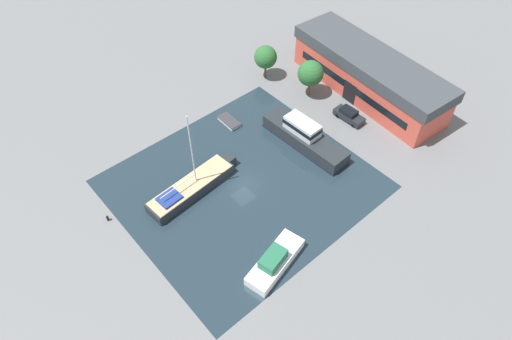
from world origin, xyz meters
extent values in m
plane|color=slate|center=(0.00, 0.00, 0.00)|extent=(440.00, 440.00, 0.00)
cube|color=#1E2D38|center=(0.00, 0.00, 0.00)|extent=(27.02, 29.44, 0.01)
cube|color=#C64C3D|center=(-1.80, 26.06, 2.30)|extent=(25.70, 9.45, 4.61)
cube|color=#383D42|center=(-1.80, 26.06, 5.52)|extent=(26.47, 9.74, 1.83)
cube|color=black|center=(-2.11, 22.38, 1.61)|extent=(2.40, 0.26, 3.23)
cube|color=black|center=(-2.11, 22.38, 2.54)|extent=(21.32, 1.84, 1.15)
cylinder|color=brown|center=(-7.14, 19.07, 1.21)|extent=(0.35, 0.35, 2.43)
sphere|color=#28602D|center=(-7.14, 19.07, 3.87)|extent=(3.83, 3.83, 3.83)
cylinder|color=brown|center=(-14.76, 17.07, 1.18)|extent=(0.32, 0.32, 2.35)
sphere|color=#28602D|center=(-14.76, 17.07, 3.68)|extent=(3.53, 3.53, 3.53)
cube|color=#1E2328|center=(0.68, 19.30, 0.67)|extent=(4.63, 2.00, 0.78)
cube|color=black|center=(0.50, 19.30, 1.38)|extent=(2.43, 1.69, 0.63)
cube|color=black|center=(1.69, 19.35, 1.35)|extent=(0.10, 1.45, 0.50)
cylinder|color=black|center=(2.06, 20.17, 0.30)|extent=(0.61, 0.22, 0.60)
cylinder|color=black|center=(2.13, 18.56, 0.30)|extent=(0.61, 0.22, 0.60)
cylinder|color=black|center=(-0.76, 20.05, 0.30)|extent=(0.61, 0.22, 0.60)
cylinder|color=black|center=(-0.70, 18.44, 0.30)|extent=(0.61, 0.22, 0.60)
cube|color=#23282D|center=(-3.22, -5.60, 0.70)|extent=(3.91, 12.01, 1.39)
cube|color=#23282D|center=(-3.73, 0.89, 0.70)|extent=(1.44, 1.30, 1.39)
cube|color=tan|center=(-3.22, -5.60, 1.43)|extent=(3.76, 11.53, 0.08)
cylinder|color=silver|center=(-3.29, -4.72, 6.65)|extent=(0.16, 0.16, 10.36)
cylinder|color=silver|center=(-3.08, -7.37, 2.57)|extent=(0.54, 5.31, 0.12)
cube|color=navy|center=(-2.96, -8.84, 1.62)|extent=(2.29, 2.75, 0.30)
cube|color=#23282D|center=(0.10, 10.88, 0.98)|extent=(13.09, 3.69, 1.94)
cube|color=black|center=(0.10, 10.88, 0.15)|extent=(13.22, 3.76, 0.18)
cube|color=silver|center=(-0.55, 10.86, 2.85)|extent=(5.01, 2.51, 1.80)
cube|color=black|center=(-0.55, 10.86, 3.03)|extent=(5.11, 2.57, 0.58)
cube|color=silver|center=(-10.08, 5.93, 0.22)|extent=(3.44, 1.74, 0.43)
cube|color=#333338|center=(-10.08, 5.93, 0.48)|extent=(3.58, 1.84, 0.08)
cube|color=white|center=(11.19, -4.83, 0.64)|extent=(4.35, 8.19, 1.28)
cube|color=#236647|center=(11.29, -5.29, 1.89)|extent=(2.51, 3.45, 1.21)
cylinder|color=black|center=(-6.14, -15.55, 0.28)|extent=(0.29, 0.29, 0.55)
sphere|color=black|center=(-6.14, -15.55, 0.64)|extent=(0.32, 0.32, 0.32)
camera|label=1|loc=(29.11, -23.27, 43.82)|focal=32.00mm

